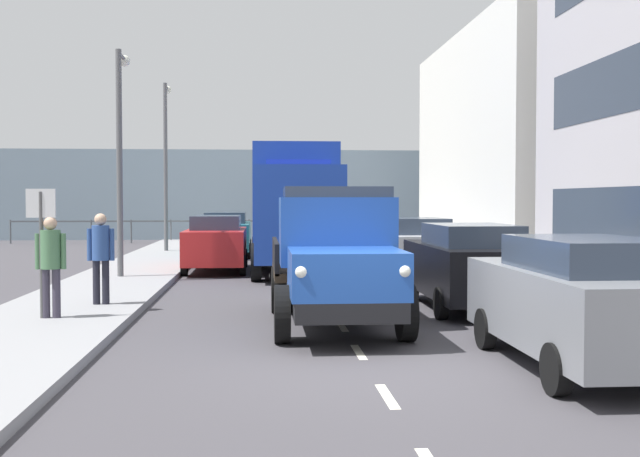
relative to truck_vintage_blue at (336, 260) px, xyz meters
The scene contains 19 objects.
ground_plane 7.80m from the truck_vintage_blue, 90.88° to the right, with size 80.00×80.00×0.00m, color #423F44.
sidewalk_left 9.39m from the truck_vintage_blue, 124.17° to the right, with size 2.78×39.37×0.15m, color gray.
sidewalk_right 9.26m from the truck_vintage_blue, 57.05° to the right, with size 2.78×39.37×0.15m, color gray.
road_centreline_markings 6.96m from the truck_vintage_blue, 90.99° to the right, with size 0.12×34.94×0.01m.
building_far_block 20.38m from the truck_vintage_blue, 118.61° to the right, with size 6.01×14.57×8.92m.
sea_horizon 30.43m from the truck_vintage_blue, 90.22° to the right, with size 80.00×0.80×5.00m, color gray.
seawall_railing 26.80m from the truck_vintage_blue, 90.25° to the right, with size 28.08×0.08×1.20m.
truck_vintage_blue is the anchor object (origin of this frame).
lorry_cargo_blue 10.63m from the truck_vintage_blue, 88.55° to the right, with size 2.58×8.20×3.87m.
car_grey_kerbside_near 4.47m from the truck_vintage_blue, 130.46° to the left, with size 1.93×4.43×1.72m.
car_black_kerbside_1 3.61m from the truck_vintage_blue, 143.62° to the right, with size 1.92×4.36×1.72m.
car_silver_kerbside_2 8.19m from the truck_vintage_blue, 110.72° to the right, with size 1.86×4.31×1.72m.
car_red_oppositeside_0 11.13m from the truck_vintage_blue, 76.18° to the right, with size 1.87×4.45×1.72m.
car_teal_oppositeside_1 17.44m from the truck_vintage_blue, 81.23° to the right, with size 1.97×4.63×1.72m.
pedestrian_strolling 4.98m from the truck_vintage_blue, ahead, with size 0.53×0.34×1.77m.
pedestrian_near_railing 5.00m from the truck_vintage_blue, 27.49° to the right, with size 0.53×0.34×1.79m.
lamp_post_promenade 9.91m from the truck_vintage_blue, 58.01° to the right, with size 0.32×1.14×6.09m.
lamp_post_far 19.58m from the truck_vintage_blue, 74.66° to the right, with size 0.32×1.14×6.78m.
street_sign 5.15m from the truck_vintage_blue, ahead, with size 0.50×0.07×2.25m.
Camera 1 is at (1.41, 10.07, 2.21)m, focal length 43.31 mm.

